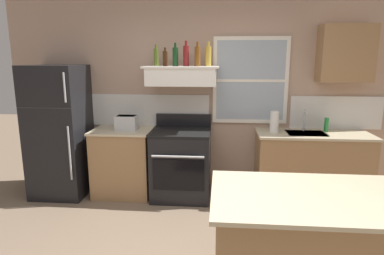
{
  "coord_description": "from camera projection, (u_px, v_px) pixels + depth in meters",
  "views": [
    {
      "loc": [
        0.26,
        -2.31,
        1.84
      ],
      "look_at": [
        -0.05,
        1.2,
        1.1
      ],
      "focal_mm": 30.81,
      "sensor_mm": 36.0,
      "label": 1
    }
  ],
  "objects": [
    {
      "name": "back_wall",
      "position": [
        204.0,
        94.0,
        4.55
      ],
      "size": [
        5.4,
        0.11,
        2.7
      ],
      "color": "tan",
      "rests_on": "ground_plane"
    },
    {
      "name": "upper_cabinet_right",
      "position": [
        345.0,
        54.0,
        4.1
      ],
      "size": [
        0.64,
        0.32,
        0.7
      ],
      "color": "#9E754C"
    },
    {
      "name": "bottle_champagne_gold_foil",
      "position": [
        208.0,
        56.0,
        4.22
      ],
      "size": [
        0.08,
        0.08,
        0.31
      ],
      "color": "#B29333",
      "rests_on": "range_hood_shelf"
    },
    {
      "name": "sink_faucet",
      "position": [
        305.0,
        118.0,
        4.27
      ],
      "size": [
        0.03,
        0.17,
        0.28
      ],
      "color": "silver",
      "rests_on": "counter_right_with_sink"
    },
    {
      "name": "bottle_brown_stout",
      "position": [
        165.0,
        58.0,
        4.21
      ],
      "size": [
        0.06,
        0.06,
        0.23
      ],
      "color": "#381E0F",
      "rests_on": "range_hood_shelf"
    },
    {
      "name": "refrigerator",
      "position": [
        59.0,
        131.0,
        4.43
      ],
      "size": [
        0.7,
        0.72,
        1.76
      ],
      "color": "black",
      "rests_on": "ground_plane"
    },
    {
      "name": "bottle_red_label_wine",
      "position": [
        186.0,
        55.0,
        4.16
      ],
      "size": [
        0.07,
        0.07,
        0.31
      ],
      "color": "maroon",
      "rests_on": "range_hood_shelf"
    },
    {
      "name": "toaster",
      "position": [
        127.0,
        122.0,
        4.37
      ],
      "size": [
        0.3,
        0.2,
        0.19
      ],
      "color": "silver",
      "rests_on": "counter_left_of_stove"
    },
    {
      "name": "bottle_olive_oil_square",
      "position": [
        156.0,
        57.0,
        4.28
      ],
      "size": [
        0.06,
        0.06,
        0.27
      ],
      "color": "#4C601E",
      "rests_on": "range_hood_shelf"
    },
    {
      "name": "dish_soap_bottle",
      "position": [
        326.0,
        125.0,
        4.26
      ],
      "size": [
        0.06,
        0.06,
        0.18
      ],
      "primitive_type": "cylinder",
      "color": "#268C3F",
      "rests_on": "counter_right_with_sink"
    },
    {
      "name": "counter_left_of_stove",
      "position": [
        124.0,
        162.0,
        4.51
      ],
      "size": [
        0.79,
        0.63,
        0.91
      ],
      "color": "#9E754C",
      "rests_on": "ground_plane"
    },
    {
      "name": "counter_right_with_sink",
      "position": [
        311.0,
        167.0,
        4.29
      ],
      "size": [
        1.43,
        0.63,
        0.91
      ],
      "color": "#9E754C",
      "rests_on": "ground_plane"
    },
    {
      "name": "kitchen_island",
      "position": [
        307.0,
        253.0,
        2.39
      ],
      "size": [
        1.4,
        0.9,
        0.91
      ],
      "color": "#9E754C",
      "rests_on": "ground_plane"
    },
    {
      "name": "bottle_amber_wine",
      "position": [
        197.0,
        56.0,
        4.14
      ],
      "size": [
        0.07,
        0.07,
        0.3
      ],
      "color": "brown",
      "rests_on": "range_hood_shelf"
    },
    {
      "name": "range_hood_shelf",
      "position": [
        182.0,
        76.0,
        4.25
      ],
      "size": [
        0.96,
        0.52,
        0.24
      ],
      "color": "white"
    },
    {
      "name": "paper_towel_roll",
      "position": [
        274.0,
        122.0,
        4.21
      ],
      "size": [
        0.11,
        0.11,
        0.27
      ],
      "primitive_type": "cylinder",
      "color": "white",
      "rests_on": "counter_right_with_sink"
    },
    {
      "name": "stove_range",
      "position": [
        181.0,
        163.0,
        4.4
      ],
      "size": [
        0.76,
        0.69,
        1.09
      ],
      "color": "black",
      "rests_on": "ground_plane"
    },
    {
      "name": "bottle_dark_green_wine",
      "position": [
        175.0,
        56.0,
        4.16
      ],
      "size": [
        0.07,
        0.07,
        0.29
      ],
      "color": "#143819",
      "rests_on": "range_hood_shelf"
    }
  ]
}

